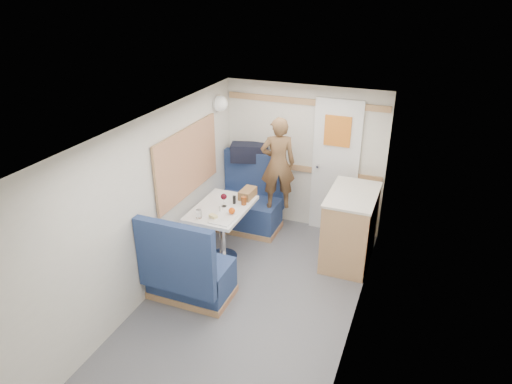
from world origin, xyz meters
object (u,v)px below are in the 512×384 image
at_px(person, 278,164).
at_px(wine_glass, 224,197).
at_px(bench_near, 188,275).
at_px(duffel_bag, 250,153).
at_px(dinette_table, 222,218).
at_px(bread_loaf, 248,193).
at_px(galley_counter, 350,227).
at_px(dome_light, 220,103).
at_px(cheese_block, 213,216).
at_px(tray, 224,219).
at_px(beer_glass, 244,201).
at_px(bench_far, 249,208).
at_px(orange_fruit, 232,211).
at_px(pepper_grinder, 234,200).
at_px(salt_grinder, 220,209).

xyz_separation_m(person, wine_glass, (-0.43, -0.74, -0.22)).
xyz_separation_m(bench_near, duffel_bag, (-0.09, 1.98, 0.72)).
xyz_separation_m(dinette_table, bread_loaf, (0.19, 0.37, 0.21)).
height_order(galley_counter, bread_loaf, galley_counter).
distance_m(dome_light, cheese_block, 1.58).
height_order(tray, beer_glass, beer_glass).
distance_m(bench_far, dome_light, 1.50).
distance_m(orange_fruit, beer_glass, 0.30).
height_order(cheese_block, pepper_grinder, pepper_grinder).
bearing_deg(person, bread_loaf, 34.43).
relative_size(dome_light, wine_glass, 1.19).
bearing_deg(bread_loaf, person, 58.03).
distance_m(dinette_table, salt_grinder, 0.23).
relative_size(galley_counter, beer_glass, 9.01).
relative_size(person, tray, 3.84).
bearing_deg(duffel_bag, galley_counter, -36.26).
xyz_separation_m(person, bread_loaf, (-0.25, -0.41, -0.29)).
height_order(dinette_table, bench_far, bench_far).
relative_size(galley_counter, salt_grinder, 10.77).
xyz_separation_m(galley_counter, duffel_bag, (-1.56, 0.57, 0.56)).
xyz_separation_m(bench_far, wine_glass, (0.02, -0.83, 0.54)).
distance_m(tray, salt_grinder, 0.19).
height_order(wine_glass, bread_loaf, wine_glass).
bearing_deg(beer_glass, dinette_table, -143.41).
height_order(bench_near, salt_grinder, bench_near).
bearing_deg(pepper_grinder, wine_glass, -126.98).
bearing_deg(dinette_table, galley_counter, 20.54).
bearing_deg(beer_glass, tray, -98.92).
height_order(galley_counter, duffel_bag, duffel_bag).
bearing_deg(bench_far, pepper_grinder, -81.62).
height_order(tray, wine_glass, wine_glass).
xyz_separation_m(bench_far, bench_near, (0.00, -1.73, 0.00)).
relative_size(dinette_table, tray, 2.87).
bearing_deg(pepper_grinder, person, 61.37).
bearing_deg(cheese_block, pepper_grinder, 81.71).
xyz_separation_m(orange_fruit, pepper_grinder, (-0.10, 0.29, -0.01)).
xyz_separation_m(bench_near, beer_glass, (0.23, 1.03, 0.47)).
xyz_separation_m(dome_light, galley_counter, (1.86, -0.30, -1.28)).
relative_size(dome_light, beer_glass, 1.96).
bearing_deg(dinette_table, beer_glass, 36.59).
relative_size(dome_light, person, 0.16).
relative_size(duffel_bag, wine_glass, 3.05).
bearing_deg(dome_light, beer_glass, -48.00).
height_order(dinette_table, duffel_bag, duffel_bag).
xyz_separation_m(duffel_bag, bread_loaf, (0.28, -0.75, -0.25)).
bearing_deg(orange_fruit, beer_glass, 85.51).
bearing_deg(dinette_table, duffel_bag, 94.49).
xyz_separation_m(cheese_block, pepper_grinder, (0.07, 0.45, 0.02)).
relative_size(dinette_table, orange_fruit, 11.90).
distance_m(duffel_bag, salt_grinder, 1.27).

